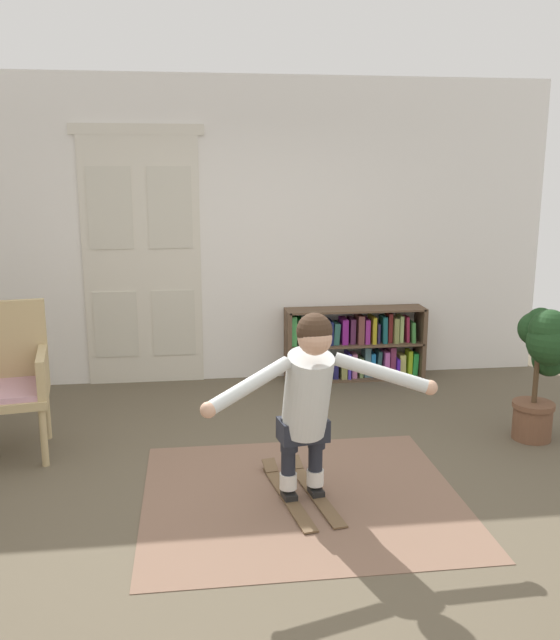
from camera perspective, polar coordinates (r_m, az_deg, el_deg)
The scene contains 9 objects.
ground_plane at distance 4.48m, azimuth -0.19°, elevation -14.54°, with size 7.20×7.20×0.00m, color brown.
back_wall at distance 6.61m, azimuth -3.07°, elevation 7.39°, with size 6.00×0.10×2.90m, color silver.
double_door at distance 6.57m, azimuth -11.51°, elevation 5.20°, with size 1.22×0.05×2.45m.
rug at distance 4.46m, azimuth 1.83°, elevation -14.62°, with size 2.00×1.79×0.01m, color #7D5E4B.
bookshelf at distance 6.76m, azimuth 6.15°, elevation -2.20°, with size 1.38×0.30×0.71m.
wicker_chair at distance 5.30m, azimuth -22.18°, elevation -4.39°, with size 0.69×0.69×1.10m.
potted_plant at distance 5.47m, azimuth 21.31°, elevation -2.74°, with size 0.41×0.48×1.04m.
skis_pair at distance 4.48m, azimuth 1.70°, elevation -14.23°, with size 0.42×0.96×0.07m.
person_skier at distance 4.08m, azimuth 2.42°, elevation -6.16°, with size 1.40×0.68×1.17m.
Camera 1 is at (-0.50, -3.96, 2.04)m, focal length 38.06 mm.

